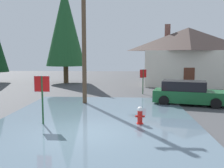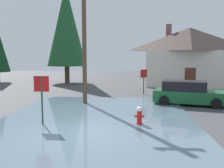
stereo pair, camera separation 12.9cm
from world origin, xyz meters
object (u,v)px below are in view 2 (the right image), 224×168
at_px(pine_tree_short_left, 66,26).
at_px(parked_car, 188,93).
at_px(stop_sign_far, 144,77).
at_px(utility_pole, 84,34).
at_px(house, 189,56).
at_px(fire_hydrant, 139,116).
at_px(stop_sign_near, 42,90).

bearing_deg(pine_tree_short_left, parked_car, -48.04).
relative_size(stop_sign_far, pine_tree_short_left, 0.19).
bearing_deg(pine_tree_short_left, utility_pole, -71.20).
bearing_deg(house, fire_hydrant, -110.10).
bearing_deg(stop_sign_far, pine_tree_short_left, 136.17).
height_order(fire_hydrant, stop_sign_far, stop_sign_far).
relative_size(stop_sign_far, house, 0.21).
bearing_deg(stop_sign_near, parked_car, 34.84).
xyz_separation_m(utility_pole, house, (9.08, 10.69, -1.40)).
relative_size(parked_car, pine_tree_short_left, 0.44).
height_order(stop_sign_far, parked_car, stop_sign_far).
relative_size(house, parked_car, 2.04).
bearing_deg(stop_sign_far, house, 51.54).
distance_m(house, pine_tree_short_left, 13.80).
distance_m(stop_sign_near, pine_tree_short_left, 18.49).
bearing_deg(parked_car, pine_tree_short_left, 131.96).
xyz_separation_m(fire_hydrant, utility_pole, (-3.36, 4.94, 4.11)).
height_order(utility_pole, house, utility_pole).
bearing_deg(parked_car, stop_sign_far, 122.16).
distance_m(parked_car, pine_tree_short_left, 17.31).
xyz_separation_m(stop_sign_near, stop_sign_far, (5.14, 9.61, -0.18)).
relative_size(house, pine_tree_short_left, 0.90).
height_order(stop_sign_near, stop_sign_far, stop_sign_near).
distance_m(stop_sign_far, pine_tree_short_left, 12.53).
bearing_deg(fire_hydrant, parked_car, 56.85).
relative_size(stop_sign_far, parked_car, 0.42).
height_order(parked_car, pine_tree_short_left, pine_tree_short_left).
xyz_separation_m(house, pine_tree_short_left, (-13.29, 1.66, 3.33)).
xyz_separation_m(utility_pole, stop_sign_far, (4.08, 4.40, -3.08)).
height_order(fire_hydrant, house, house).
bearing_deg(fire_hydrant, pine_tree_short_left, 113.63).
bearing_deg(stop_sign_near, stop_sign_far, 61.86).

